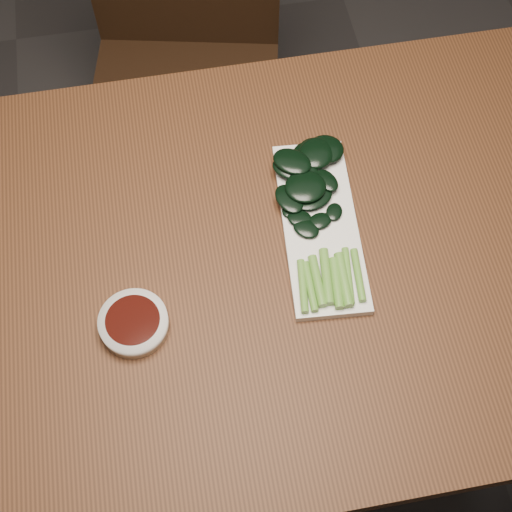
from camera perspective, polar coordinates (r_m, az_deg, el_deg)
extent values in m
plane|color=#312E2F|center=(1.82, -0.36, -11.18)|extent=(6.00, 6.00, 0.00)
cube|color=#4D2B16|center=(1.14, -0.57, -0.54)|extent=(1.40, 0.80, 0.04)
cylinder|color=#4D2B16|center=(1.79, 18.34, 6.72)|extent=(0.05, 0.05, 0.71)
cube|color=black|center=(1.72, -5.79, 11.89)|extent=(0.52, 0.52, 0.04)
cylinder|color=black|center=(1.83, -11.50, 2.80)|extent=(0.04, 0.04, 0.41)
cylinder|color=black|center=(1.79, 0.35, 2.49)|extent=(0.04, 0.04, 0.41)
cylinder|color=black|center=(2.04, -10.12, 11.89)|extent=(0.04, 0.04, 0.41)
cylinder|color=black|center=(2.00, 0.71, 11.78)|extent=(0.04, 0.04, 0.41)
cylinder|color=white|center=(1.08, -9.74, -5.34)|extent=(0.10, 0.10, 0.03)
cylinder|color=#360A04|center=(1.07, -9.84, -5.09)|extent=(0.08, 0.08, 0.00)
cube|color=white|center=(1.15, 5.13, 2.40)|extent=(0.14, 0.33, 0.01)
cylinder|color=#67A538|center=(1.08, 3.76, -2.42)|extent=(0.02, 0.09, 0.01)
cylinder|color=#67A538|center=(1.08, 4.34, -2.45)|extent=(0.01, 0.08, 0.01)
cylinder|color=#67A538|center=(1.09, 4.93, -2.00)|extent=(0.02, 0.08, 0.01)
cylinder|color=#67A538|center=(1.09, 5.66, -1.64)|extent=(0.03, 0.09, 0.01)
cylinder|color=#67A538|center=(1.09, 6.45, -2.17)|extent=(0.02, 0.08, 0.01)
cylinder|color=#67A538|center=(1.09, 7.03, -1.90)|extent=(0.02, 0.09, 0.02)
cylinder|color=#67A538|center=(1.10, 7.38, -1.56)|extent=(0.02, 0.09, 0.01)
cylinder|color=#67A538|center=(1.10, 8.18, -1.52)|extent=(0.02, 0.09, 0.01)
ellipsoid|color=black|center=(1.21, 4.12, 8.15)|extent=(0.06, 0.06, 0.01)
ellipsoid|color=black|center=(1.20, 4.86, 8.21)|extent=(0.08, 0.08, 0.02)
ellipsoid|color=black|center=(1.16, 3.98, 5.57)|extent=(0.07, 0.07, 0.01)
ellipsoid|color=black|center=(1.17, 5.69, 6.04)|extent=(0.05, 0.06, 0.01)
ellipsoid|color=black|center=(1.15, 3.01, 3.67)|extent=(0.04, 0.03, 0.01)
ellipsoid|color=black|center=(1.15, 2.67, 4.60)|extent=(0.06, 0.07, 0.01)
ellipsoid|color=black|center=(1.21, 4.32, 8.54)|extent=(0.06, 0.06, 0.01)
ellipsoid|color=black|center=(1.18, 2.91, 7.57)|extent=(0.08, 0.08, 0.01)
ellipsoid|color=black|center=(1.21, 5.59, 8.51)|extent=(0.08, 0.08, 0.01)
ellipsoid|color=black|center=(1.21, 4.64, 8.00)|extent=(0.07, 0.06, 0.01)
ellipsoid|color=black|center=(1.18, 3.16, 7.09)|extent=(0.09, 0.08, 0.01)
ellipsoid|color=black|center=(1.16, 4.62, 4.74)|extent=(0.08, 0.07, 0.01)
ellipsoid|color=black|center=(1.14, 5.14, 2.83)|extent=(0.04, 0.04, 0.01)
ellipsoid|color=black|center=(1.14, 3.54, 3.02)|extent=(0.05, 0.05, 0.01)
ellipsoid|color=black|center=(1.13, 4.03, 2.26)|extent=(0.06, 0.06, 0.01)
ellipsoid|color=black|center=(1.15, 6.27, 3.55)|extent=(0.04, 0.04, 0.01)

